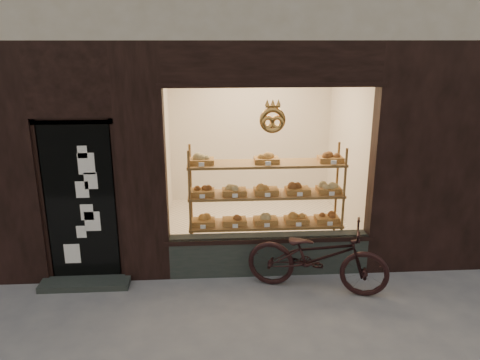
{
  "coord_description": "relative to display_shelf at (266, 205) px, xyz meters",
  "views": [
    {
      "loc": [
        -0.33,
        -3.7,
        3.12
      ],
      "look_at": [
        0.04,
        2.0,
        1.39
      ],
      "focal_mm": 35.0,
      "sensor_mm": 36.0,
      "label": 1
    }
  ],
  "objects": [
    {
      "name": "display_shelf",
      "position": [
        0.0,
        0.0,
        0.0
      ],
      "size": [
        2.2,
        0.45,
        1.7
      ],
      "color": "brown",
      "rests_on": "ground"
    },
    {
      "name": "bicycle",
      "position": [
        0.55,
        -0.93,
        -0.37
      ],
      "size": [
        1.9,
        1.14,
        0.94
      ],
      "primitive_type": "imported",
      "rotation": [
        0.0,
        0.0,
        1.26
      ],
      "color": "black",
      "rests_on": "ground"
    }
  ]
}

